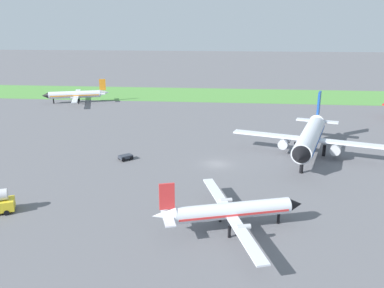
# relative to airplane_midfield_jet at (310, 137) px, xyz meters

# --- Properties ---
(ground_plane) EXTENTS (600.00, 600.00, 0.00)m
(ground_plane) POSITION_rel_airplane_midfield_jet_xyz_m (-17.25, -6.44, -3.78)
(ground_plane) COLOR slate
(grass_taxiway_strip) EXTENTS (360.00, 28.00, 0.08)m
(grass_taxiway_strip) POSITION_rel_airplane_midfield_jet_xyz_m (-17.25, 64.90, -3.74)
(grass_taxiway_strip) COLOR #549342
(grass_taxiway_strip) RESTS_ON ground_plane
(airplane_midfield_jet) EXTENTS (28.96, 28.67, 10.50)m
(airplane_midfield_jet) POSITION_rel_airplane_midfield_jet_xyz_m (0.00, 0.00, 0.00)
(airplane_midfield_jet) COLOR silver
(airplane_midfield_jet) RESTS_ON ground_plane
(airplane_taxiing_turboprop) EXTENTS (20.22, 23.38, 7.24)m
(airplane_taxiing_turboprop) POSITION_rel_airplane_midfield_jet_xyz_m (-64.16, 46.33, -1.13)
(airplane_taxiing_turboprop) COLOR silver
(airplane_taxiing_turboprop) RESTS_ON ground_plane
(airplane_foreground_turboprop) EXTENTS (18.66, 21.59, 6.66)m
(airplane_foreground_turboprop) POSITION_rel_airplane_midfield_jet_xyz_m (-14.78, -29.58, -1.34)
(airplane_foreground_turboprop) COLOR silver
(airplane_foreground_turboprop) RESTS_ON ground_plane
(baggage_cart_midfield) EXTENTS (2.94, 2.90, 0.90)m
(baggage_cart_midfield) POSITION_rel_airplane_midfield_jet_xyz_m (-34.20, -5.87, -3.21)
(baggage_cart_midfield) COLOR #2D333D
(baggage_cart_midfield) RESTS_ON ground_plane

